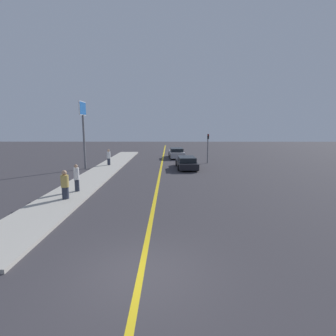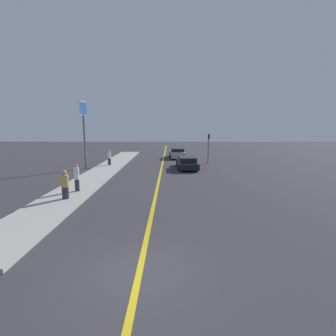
{
  "view_description": "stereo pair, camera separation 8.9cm",
  "coord_description": "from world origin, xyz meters",
  "px_view_note": "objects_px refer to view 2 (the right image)",
  "views": [
    {
      "loc": [
        0.84,
        -7.02,
        4.34
      ],
      "look_at": [
        0.76,
        9.59,
        1.57
      ],
      "focal_mm": 28.0,
      "sensor_mm": 36.0,
      "label": 1
    },
    {
      "loc": [
        0.93,
        -7.02,
        4.34
      ],
      "look_at": [
        0.76,
        9.59,
        1.57
      ],
      "focal_mm": 28.0,
      "sensor_mm": 36.0,
      "label": 2
    }
  ],
  "objects_px": {
    "car_near_right_lane": "(187,163)",
    "roadside_sign": "(84,119)",
    "pedestrian_far_standing": "(109,157)",
    "pedestrian_mid_group": "(77,178)",
    "car_ahead_center": "(177,153)",
    "pedestrian_near_curb": "(65,185)",
    "traffic_light": "(208,145)"
  },
  "relations": [
    {
      "from": "pedestrian_near_curb",
      "to": "pedestrian_far_standing",
      "type": "xyz_separation_m",
      "value": [
        -0.41,
        12.65,
        -0.0
      ]
    },
    {
      "from": "pedestrian_near_curb",
      "to": "car_near_right_lane",
      "type": "bearing_deg",
      "value": 56.18
    },
    {
      "from": "car_near_right_lane",
      "to": "traffic_light",
      "type": "bearing_deg",
      "value": 51.05
    },
    {
      "from": "pedestrian_mid_group",
      "to": "car_ahead_center",
      "type": "bearing_deg",
      "value": 69.35
    },
    {
      "from": "car_near_right_lane",
      "to": "pedestrian_near_curb",
      "type": "height_order",
      "value": "pedestrian_near_curb"
    },
    {
      "from": "pedestrian_near_curb",
      "to": "pedestrian_far_standing",
      "type": "distance_m",
      "value": 12.66
    },
    {
      "from": "car_near_right_lane",
      "to": "roadside_sign",
      "type": "distance_m",
      "value": 10.9
    },
    {
      "from": "pedestrian_near_curb",
      "to": "traffic_light",
      "type": "xyz_separation_m",
      "value": [
        10.25,
        14.98,
        1.11
      ]
    },
    {
      "from": "pedestrian_far_standing",
      "to": "pedestrian_mid_group",
      "type": "bearing_deg",
      "value": -87.49
    },
    {
      "from": "car_near_right_lane",
      "to": "pedestrian_mid_group",
      "type": "relative_size",
      "value": 2.84
    },
    {
      "from": "car_ahead_center",
      "to": "pedestrian_far_standing",
      "type": "distance_m",
      "value": 10.16
    },
    {
      "from": "car_ahead_center",
      "to": "pedestrian_mid_group",
      "type": "relative_size",
      "value": 2.64
    },
    {
      "from": "car_near_right_lane",
      "to": "roadside_sign",
      "type": "height_order",
      "value": "roadside_sign"
    },
    {
      "from": "pedestrian_mid_group",
      "to": "pedestrian_far_standing",
      "type": "bearing_deg",
      "value": 92.51
    },
    {
      "from": "pedestrian_mid_group",
      "to": "car_near_right_lane",
      "type": "bearing_deg",
      "value": 51.98
    },
    {
      "from": "pedestrian_far_standing",
      "to": "traffic_light",
      "type": "distance_m",
      "value": 10.97
    },
    {
      "from": "pedestrian_mid_group",
      "to": "pedestrian_far_standing",
      "type": "distance_m",
      "value": 10.94
    },
    {
      "from": "car_ahead_center",
      "to": "pedestrian_mid_group",
      "type": "xyz_separation_m",
      "value": [
        -6.79,
        -18.02,
        0.38
      ]
    },
    {
      "from": "pedestrian_near_curb",
      "to": "pedestrian_mid_group",
      "type": "bearing_deg",
      "value": 87.78
    },
    {
      "from": "car_ahead_center",
      "to": "traffic_light",
      "type": "distance_m",
      "value": 6.01
    },
    {
      "from": "car_near_right_lane",
      "to": "traffic_light",
      "type": "height_order",
      "value": "traffic_light"
    },
    {
      "from": "traffic_light",
      "to": "roadside_sign",
      "type": "xyz_separation_m",
      "value": [
        -12.64,
        -3.87,
        2.76
      ]
    },
    {
      "from": "pedestrian_mid_group",
      "to": "roadside_sign",
      "type": "relative_size",
      "value": 0.26
    },
    {
      "from": "car_near_right_lane",
      "to": "pedestrian_far_standing",
      "type": "height_order",
      "value": "pedestrian_far_standing"
    },
    {
      "from": "car_ahead_center",
      "to": "pedestrian_mid_group",
      "type": "distance_m",
      "value": 19.26
    },
    {
      "from": "pedestrian_far_standing",
      "to": "pedestrian_near_curb",
      "type": "bearing_deg",
      "value": -88.13
    },
    {
      "from": "car_near_right_lane",
      "to": "traffic_light",
      "type": "xyz_separation_m",
      "value": [
        2.61,
        3.58,
        1.49
      ]
    },
    {
      "from": "pedestrian_near_curb",
      "to": "roadside_sign",
      "type": "height_order",
      "value": "roadside_sign"
    },
    {
      "from": "roadside_sign",
      "to": "pedestrian_mid_group",
      "type": "bearing_deg",
      "value": -75.3
    },
    {
      "from": "car_near_right_lane",
      "to": "car_ahead_center",
      "type": "relative_size",
      "value": 1.07
    },
    {
      "from": "car_near_right_lane",
      "to": "pedestrian_far_standing",
      "type": "bearing_deg",
      "value": 168.28
    },
    {
      "from": "car_near_right_lane",
      "to": "car_ahead_center",
      "type": "distance_m",
      "value": 8.37
    }
  ]
}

